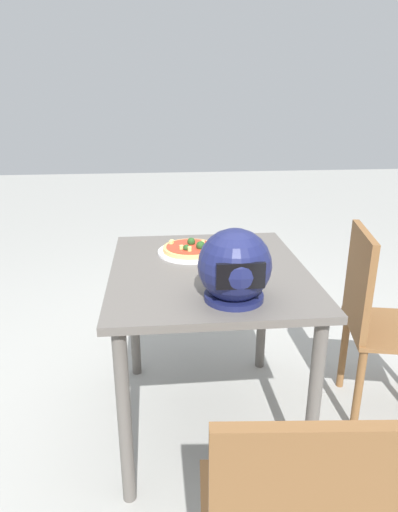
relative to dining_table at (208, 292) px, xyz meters
name	(u,v)px	position (x,y,z in m)	size (l,w,h in m)	color
ground_plane	(207,418)	(0.00, 0.00, -0.66)	(14.00, 14.00, 0.00)	#9E9E99
dining_table	(208,292)	(0.00, 0.00, 0.00)	(0.81, 0.94, 0.77)	#5B5651
pizza_plate	(190,252)	(0.06, -0.19, 0.11)	(0.29, 0.29, 0.01)	white
pizza	(191,248)	(0.06, -0.19, 0.13)	(0.25, 0.25, 0.05)	tan
motorcycle_helmet	(235,267)	(-0.05, 0.30, 0.23)	(0.26, 0.26, 0.26)	#191E4C
chair_side	(376,315)	(-0.77, -0.01, -0.15)	(0.47, 0.47, 0.90)	brown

